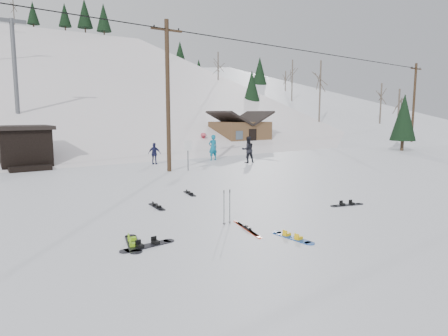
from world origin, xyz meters
TOP-DOWN VIEW (x-y plane):
  - ground at (0.00, 0.00)m, footprint 200.00×200.00m
  - ski_slope at (0.00, 55.00)m, footprint 60.00×85.24m
  - ridge_right at (38.00, 50.00)m, footprint 45.66×93.98m
  - treeline_right at (36.00, 42.00)m, footprint 20.00×60.00m
  - treeline_crest at (0.00, 86.00)m, footprint 50.00×6.00m
  - utility_pole at (2.00, 14.00)m, footprint 2.00×0.26m
  - utility_pole_right at (34.00, 17.00)m, footprint 2.00×0.26m
  - trail_sign at (3.10, 13.58)m, footprint 0.50×0.09m
  - lift_hut at (-5.00, 20.94)m, footprint 3.40×4.10m
  - lift_tower_near at (-4.00, 30.00)m, footprint 2.20×0.36m
  - cabin at (15.00, 24.00)m, footprint 5.39×4.40m
  - hero_snowboard at (-1.19, 0.07)m, footprint 0.36×1.53m
  - hero_skis at (-1.73, 1.50)m, footprint 0.60×1.93m
  - ski_poles at (-1.91, 2.31)m, footprint 0.31×0.08m
  - board_scatter_a at (-4.89, 1.77)m, footprint 1.62×0.42m
  - board_scatter_b at (-2.74, 5.77)m, footprint 0.37×1.40m
  - board_scatter_c at (-5.15, 2.18)m, footprint 0.70×1.64m
  - board_scatter_d at (3.47, 1.83)m, footprint 1.42×0.60m
  - board_scatter_f at (-0.46, 7.23)m, footprint 0.45×1.28m
  - skier_teal at (7.36, 17.28)m, footprint 0.73×0.50m
  - skier_dark at (8.58, 14.55)m, footprint 1.10×0.97m
  - skier_pink at (10.12, 23.08)m, footprint 1.18×0.71m
  - skier_navy at (2.70, 17.59)m, footprint 0.91×0.86m

SIDE VIEW (x-z plane):
  - ski_slope at x=0.00m, z-range -44.99..20.99m
  - ridge_right at x=38.00m, z-range -38.30..16.30m
  - ground at x=0.00m, z-range 0.00..0.00m
  - treeline_right at x=36.00m, z-range -5.00..5.00m
  - treeline_crest at x=0.00m, z-range -5.00..5.00m
  - board_scatter_f at x=-0.46m, z-range -0.02..0.07m
  - board_scatter_b at x=-2.74m, z-range -0.02..0.07m
  - board_scatter_d at x=3.47m, z-range -0.02..0.08m
  - hero_snowboard at x=-1.19m, z-range -0.03..0.08m
  - board_scatter_a at x=-4.89m, z-range -0.03..0.09m
  - hero_skis at x=-1.73m, z-range -0.02..0.08m
  - board_scatter_c at x=-5.15m, z-range -0.03..0.09m
  - ski_poles at x=-1.91m, z-range 0.01..1.14m
  - skier_navy at x=2.70m, z-range 0.00..1.51m
  - skier_pink at x=10.12m, z-range 0.00..1.78m
  - skier_dark at x=8.58m, z-range 0.00..1.90m
  - skier_teal at x=7.36m, z-range 0.00..1.94m
  - trail_sign at x=3.10m, z-range 0.35..2.20m
  - lift_hut at x=-5.00m, z-range -0.01..2.74m
  - cabin at x=15.00m, z-range -0.40..3.37m
  - utility_pole at x=2.00m, z-range 0.18..9.18m
  - utility_pole_right at x=34.00m, z-range 0.18..9.18m
  - lift_tower_near at x=-4.00m, z-range 3.86..11.86m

